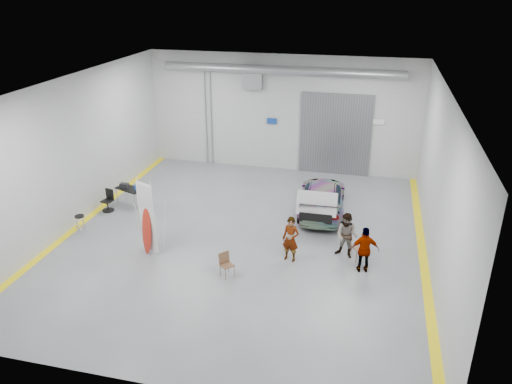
% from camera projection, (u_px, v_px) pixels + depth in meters
% --- Properties ---
extents(ground, '(16.00, 16.00, 0.00)m').
position_uv_depth(ground, '(242.00, 238.00, 19.67)').
color(ground, slate).
rests_on(ground, ground).
extents(room_shell, '(14.02, 16.18, 6.01)m').
position_uv_depth(room_shell, '(261.00, 123.00, 19.98)').
color(room_shell, '#B1B3B5').
rests_on(room_shell, ground).
extents(sedan_car, '(2.21, 4.82, 1.36)m').
position_uv_depth(sedan_car, '(322.00, 197.00, 21.66)').
color(sedan_car, white).
rests_on(sedan_car, ground).
extents(person_a, '(0.69, 0.53, 1.70)m').
position_uv_depth(person_a, '(291.00, 239.00, 17.82)').
color(person_a, olive).
rests_on(person_a, ground).
extents(person_b, '(1.00, 0.88, 1.72)m').
position_uv_depth(person_b, '(347.00, 236.00, 18.04)').
color(person_b, slate).
rests_on(person_b, ground).
extents(person_c, '(1.04, 0.59, 1.70)m').
position_uv_depth(person_c, '(365.00, 250.00, 17.12)').
color(person_c, '#A85E38').
rests_on(person_c, ground).
extents(surfboard_display, '(0.78, 0.47, 2.96)m').
position_uv_depth(surfboard_display, '(149.00, 224.00, 18.11)').
color(surfboard_display, white).
rests_on(surfboard_display, ground).
extents(folding_chair_near, '(0.56, 0.65, 0.85)m').
position_uv_depth(folding_chair_near, '(227.00, 269.00, 17.06)').
color(folding_chair_near, brown).
rests_on(folding_chair_near, ground).
extents(folding_chair_far, '(0.63, 0.75, 0.98)m').
position_uv_depth(folding_chair_far, '(359.00, 252.00, 18.07)').
color(folding_chair_far, brown).
rests_on(folding_chair_far, ground).
extents(shop_stool, '(0.38, 0.38, 0.75)m').
position_uv_depth(shop_stool, '(81.00, 224.00, 19.94)').
color(shop_stool, black).
rests_on(shop_stool, ground).
extents(work_table, '(1.42, 1.05, 1.05)m').
position_uv_depth(work_table, '(128.00, 188.00, 22.23)').
color(work_table, gray).
rests_on(work_table, ground).
extents(office_chair, '(0.51, 0.53, 0.96)m').
position_uv_depth(office_chair, '(108.00, 202.00, 21.82)').
color(office_chair, black).
rests_on(office_chair, ground).
extents(trunk_lid, '(1.59, 0.97, 0.04)m').
position_uv_depth(trunk_lid, '(317.00, 202.00, 19.50)').
color(trunk_lid, silver).
rests_on(trunk_lid, sedan_car).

